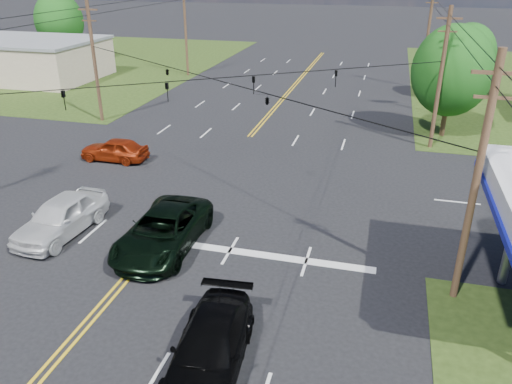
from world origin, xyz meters
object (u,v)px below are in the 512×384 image
(pole_right_far, at_px, (428,37))
(suv_black, at_px, (210,348))
(tree_right_a, at_px, (452,71))
(tree_right_b, at_px, (468,55))
(pickup_white, at_px, (61,216))
(pole_left_far, at_px, (185,29))
(tree_far_l, at_px, (59,21))
(retail_nw, at_px, (26,60))
(pole_ne, at_px, (440,78))
(pole_nw, at_px, (94,60))
(pickup_dkgreen, at_px, (163,231))
(pole_se, at_px, (476,181))

(pole_right_far, xyz_separation_m, suv_black, (-7.94, -43.01, -4.38))
(tree_right_a, height_order, tree_right_b, tree_right_a)
(tree_right_b, distance_m, pickup_white, 39.00)
(tree_right_b, bearing_deg, pole_left_far, 172.28)
(suv_black, bearing_deg, tree_right_a, 66.71)
(pole_left_far, height_order, tree_right_b, pole_left_far)
(tree_far_l, distance_m, suv_black, 60.02)
(retail_nw, relative_size, pole_ne, 1.68)
(pole_ne, distance_m, pole_left_far, 32.20)
(pole_nw, relative_size, tree_right_a, 1.16)
(tree_far_l, relative_size, pickup_dkgreen, 1.37)
(pole_left_far, distance_m, pole_right_far, 26.00)
(pole_ne, relative_size, pickup_dkgreen, 1.49)
(tree_right_b, bearing_deg, pole_nw, -153.05)
(tree_right_a, distance_m, tree_right_b, 12.27)
(suv_black, bearing_deg, pickup_white, 141.59)
(pole_se, bearing_deg, tree_far_l, 137.66)
(tree_right_a, bearing_deg, retail_nw, 167.20)
(retail_nw, bearing_deg, tree_right_b, 2.46)
(pole_right_far, height_order, pickup_dkgreen, pole_right_far)
(pole_nw, bearing_deg, pole_ne, 0.00)
(pole_ne, relative_size, pole_left_far, 0.95)
(pickup_dkgreen, bearing_deg, tree_right_b, 63.24)
(pickup_dkgreen, height_order, pickup_white, pickup_white)
(pole_se, bearing_deg, pole_nw, 145.30)
(pole_right_far, bearing_deg, tree_right_a, -86.42)
(pole_ne, bearing_deg, tree_right_b, 76.87)
(tree_right_b, bearing_deg, suv_black, -106.35)
(pole_left_far, height_order, tree_right_a, pole_left_far)
(pole_right_far, bearing_deg, pickup_white, -115.94)
(pole_nw, xyz_separation_m, pole_left_far, (0.00, 19.00, 0.25))
(tree_right_b, bearing_deg, pickup_dkgreen, -116.21)
(pole_ne, bearing_deg, pickup_white, -135.40)
(pole_nw, bearing_deg, tree_far_l, 129.56)
(tree_right_b, relative_size, tree_far_l, 0.81)
(retail_nw, relative_size, suv_black, 2.94)
(pole_right_far, bearing_deg, suv_black, -100.46)
(retail_nw, xyz_separation_m, tree_right_b, (46.50, 2.00, 2.22))
(tree_right_a, bearing_deg, tree_far_l, 156.50)
(tree_far_l, bearing_deg, tree_right_b, -9.37)
(pole_right_far, distance_m, suv_black, 43.95)
(retail_nw, xyz_separation_m, pole_nw, (17.00, -13.00, 2.92))
(tree_right_b, bearing_deg, pole_ne, -103.13)
(suv_black, xyz_separation_m, pickup_white, (-9.82, 6.49, 0.13))
(pole_nw, relative_size, pole_left_far, 0.95)
(retail_nw, height_order, pickup_dkgreen, retail_nw)
(pole_nw, bearing_deg, pickup_dkgreen, -52.35)
(pole_nw, distance_m, suv_black, 30.32)
(retail_nw, height_order, pickup_white, retail_nw)
(pole_ne, relative_size, tree_right_a, 1.16)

